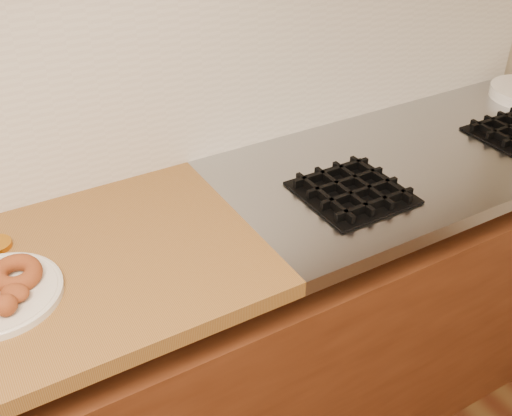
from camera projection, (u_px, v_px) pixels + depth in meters
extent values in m
cube|color=#9EA0A5|center=(429.00, 155.00, 1.77)|extent=(1.30, 0.62, 0.04)
cube|color=black|center=(352.00, 193.00, 1.55)|extent=(0.26, 0.26, 0.01)
cube|color=black|center=(324.00, 197.00, 1.51)|extent=(0.01, 0.24, 0.02)
cube|color=black|center=(375.00, 204.00, 1.48)|extent=(0.24, 0.01, 0.02)
cube|color=black|center=(343.00, 191.00, 1.53)|extent=(0.01, 0.24, 0.02)
cube|color=black|center=(360.00, 193.00, 1.52)|extent=(0.24, 0.01, 0.02)
cube|color=black|center=(362.00, 185.00, 1.56)|extent=(0.01, 0.24, 0.02)
cube|color=black|center=(345.00, 183.00, 1.57)|extent=(0.24, 0.01, 0.02)
cube|color=black|center=(380.00, 179.00, 1.58)|extent=(0.01, 0.24, 0.02)
cube|color=black|center=(332.00, 173.00, 1.61)|extent=(0.24, 0.01, 0.02)
cube|color=black|center=(502.00, 138.00, 1.78)|extent=(0.01, 0.24, 0.02)
cube|color=black|center=(499.00, 120.00, 1.88)|extent=(0.24, 0.01, 0.02)
torus|color=brown|center=(16.00, 273.00, 1.24)|extent=(0.13, 0.13, 0.05)
ellipsoid|color=brown|center=(6.00, 305.00, 1.15)|extent=(0.06, 0.06, 0.05)
ellipsoid|color=brown|center=(15.00, 293.00, 1.19)|extent=(0.08, 0.07, 0.03)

